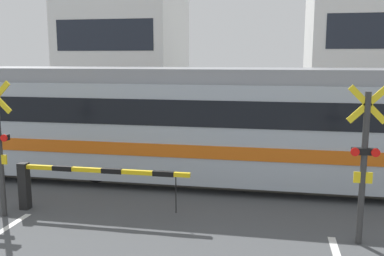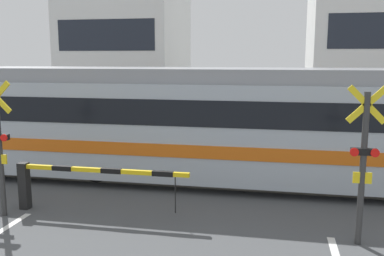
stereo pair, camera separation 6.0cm
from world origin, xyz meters
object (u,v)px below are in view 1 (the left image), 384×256
at_px(commuter_train, 345,125).
at_px(pedestrian, 195,114).
at_px(crossing_barrier_far, 285,135).
at_px(crossing_signal_right, 364,159).
at_px(crossing_barrier_near, 66,178).

bearing_deg(commuter_train, pedestrian, 130.09).
relative_size(crossing_barrier_far, crossing_signal_right, 1.34).
height_order(commuter_train, crossing_signal_right, commuter_train).
relative_size(crossing_barrier_near, crossing_barrier_far, 1.00).
xyz_separation_m(crossing_barrier_far, crossing_signal_right, (1.21, -6.70, 0.83)).
distance_m(crossing_barrier_far, pedestrian, 4.41).
bearing_deg(pedestrian, commuter_train, -49.91).
distance_m(commuter_train, crossing_signal_right, 3.45).
height_order(crossing_barrier_far, crossing_signal_right, crossing_signal_right).
bearing_deg(crossing_barrier_near, crossing_signal_right, -4.62).
height_order(crossing_signal_right, pedestrian, crossing_signal_right).
xyz_separation_m(commuter_train, crossing_signal_right, (-0.19, -3.45, -0.06)).
bearing_deg(commuter_train, crossing_barrier_near, -154.22).
distance_m(commuter_train, pedestrian, 7.70).
bearing_deg(crossing_signal_right, commuter_train, 86.91).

